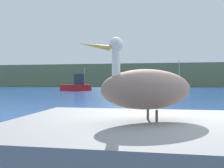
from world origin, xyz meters
name	(u,v)px	position (x,y,z in m)	size (l,w,h in m)	color
ground_plane	(198,168)	(0.00, 0.00, 0.00)	(260.00, 260.00, 0.00)	navy
hillside_backdrop	(150,76)	(0.00, 76.86, 3.80)	(140.00, 14.05, 7.61)	#6B7A51
pier_dock	(148,158)	(-0.76, -0.97, 0.43)	(3.24, 2.37, 0.87)	gray
pelican	(147,88)	(-0.77, -0.97, 1.25)	(1.34, 1.06, 0.93)	gray
fishing_boat_white	(166,85)	(2.23, 35.45, 0.81)	(8.22, 3.80, 5.03)	white
fishing_boat_red	(77,85)	(-12.33, 32.03, 0.91)	(4.93, 1.57, 3.75)	red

